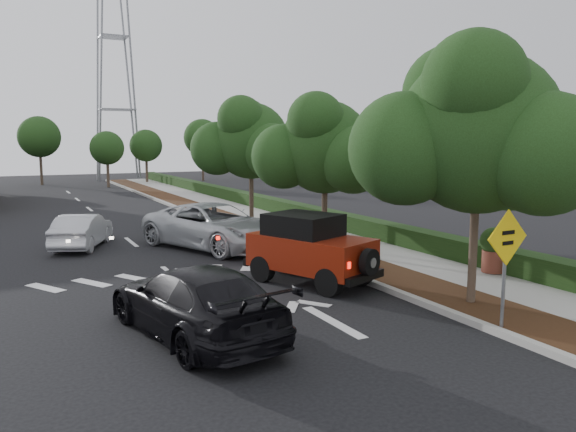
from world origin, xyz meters
TOP-DOWN VIEW (x-y plane):
  - ground at (0.00, 0.00)m, footprint 120.00×120.00m
  - curb at (4.60, 12.00)m, footprint 0.20×70.00m
  - planting_strip at (5.60, 12.00)m, footprint 1.80×70.00m
  - sidewalk at (7.50, 12.00)m, footprint 2.00×70.00m
  - hedge at (8.90, 12.00)m, footprint 0.80×70.00m
  - transmission_tower at (6.00, 48.00)m, footprint 7.00×4.00m
  - street_tree_near at (5.60, -0.50)m, footprint 3.80×3.80m
  - street_tree_mid at (5.60, 6.50)m, footprint 3.20×3.20m
  - street_tree_far at (5.60, 13.00)m, footprint 3.40×3.40m
  - red_jeep at (3.13, 3.33)m, footprint 2.88×3.99m
  - silver_suv_ahead at (2.55, 9.35)m, footprint 4.82×6.57m
  - black_suv_oncoming at (-1.00, 0.52)m, footprint 2.87×5.33m
  - silver_sedan_oncoming at (-1.84, 11.71)m, footprint 2.73×4.08m
  - speed_hump_sign at (4.80, -2.20)m, footprint 1.16×0.12m
  - terracotta_planter at (8.40, 1.46)m, footprint 0.80×0.80m

SIDE VIEW (x-z plane):
  - ground at x=0.00m, z-range 0.00..0.00m
  - transmission_tower at x=6.00m, z-range -14.00..14.00m
  - street_tree_near at x=5.60m, z-range -2.96..2.96m
  - street_tree_mid at x=5.60m, z-range -2.66..2.66m
  - street_tree_far at x=5.60m, z-range -2.81..2.81m
  - planting_strip at x=5.60m, z-range 0.00..0.12m
  - sidewalk at x=7.50m, z-range 0.00..0.12m
  - curb at x=4.60m, z-range 0.00..0.15m
  - hedge at x=8.90m, z-range 0.00..0.80m
  - silver_sedan_oncoming at x=-1.84m, z-range 0.00..1.27m
  - black_suv_oncoming at x=-1.00m, z-range 0.00..1.47m
  - silver_suv_ahead at x=2.55m, z-range 0.00..1.66m
  - terracotta_planter at x=8.40m, z-range 0.24..1.64m
  - red_jeep at x=3.13m, z-range 0.02..1.97m
  - speed_hump_sign at x=4.80m, z-range 0.48..2.95m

